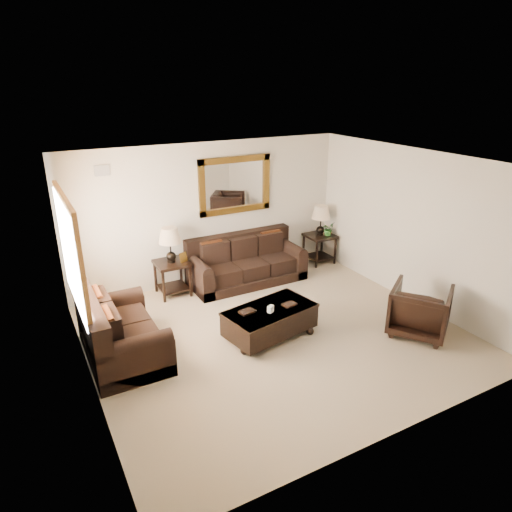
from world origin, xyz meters
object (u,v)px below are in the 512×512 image
end_table_left (171,252)px  coffee_table (270,319)px  loveseat (118,335)px  sofa (246,265)px  end_table_right (320,226)px  armchair (420,308)px

end_table_left → coffee_table: (0.84, -2.14, -0.55)m
loveseat → coffee_table: (2.19, -0.55, -0.06)m
sofa → loveseat: bearing=-152.1°
sofa → end_table_right: size_ratio=1.77×
end_table_left → armchair: 4.35m
end_table_left → end_table_right: end_table_left is taller
end_table_right → coffee_table: 3.34m
coffee_table → loveseat: bearing=155.6°
loveseat → coffee_table: loveseat is taller
sofa → coffee_table: size_ratio=1.48×
end_table_right → coffee_table: (-2.49, -2.15, -0.53)m
sofa → loveseat: 3.19m
sofa → armchair: 3.42m
end_table_right → armchair: (-0.39, -3.19, -0.39)m
loveseat → end_table_right: size_ratio=1.35×
loveseat → sofa: bearing=-62.1°
end_table_right → armchair: bearing=-97.0°
coffee_table → sofa: bearing=62.5°
sofa → coffee_table: bearing=-107.1°
sofa → armchair: (1.48, -3.08, 0.11)m
end_table_left → coffee_table: end_table_left is taller
sofa → coffee_table: (-0.63, -2.04, -0.04)m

